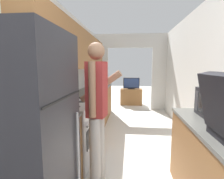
% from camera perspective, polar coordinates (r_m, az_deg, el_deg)
% --- Properties ---
extents(wall_left, '(0.38, 7.55, 2.50)m').
position_cam_1_polar(wall_left, '(3.26, -14.45, 7.97)').
color(wall_left, silver).
rests_on(wall_left, ground_plane).
extents(wall_right, '(0.06, 7.55, 2.50)m').
position_cam_1_polar(wall_right, '(2.94, 30.19, 2.47)').
color(wall_right, silver).
rests_on(wall_right, ground_plane).
extents(wall_far_with_doorway, '(2.76, 0.06, 2.50)m').
position_cam_1_polar(wall_far_with_doorway, '(5.88, 5.87, 7.28)').
color(wall_far_with_doorway, silver).
rests_on(wall_far_with_doorway, ground_plane).
extents(counter_left, '(0.62, 3.96, 0.91)m').
position_cam_1_polar(counter_left, '(4.04, -6.98, -6.78)').
color(counter_left, brown).
rests_on(counter_left, ground_plane).
extents(refrigerator, '(0.75, 0.71, 1.72)m').
position_cam_1_polar(refrigerator, '(1.57, -27.34, -15.85)').
color(refrigerator, black).
rests_on(refrigerator, ground_plane).
extents(range_oven, '(0.66, 0.80, 1.05)m').
position_cam_1_polar(range_oven, '(2.78, -13.24, -13.70)').
color(range_oven, '#B7B7BC').
rests_on(range_oven, ground_plane).
extents(person, '(0.56, 0.42, 1.73)m').
position_cam_1_polar(person, '(2.11, -4.83, -6.82)').
color(person, '#9E9E9E').
rests_on(person, ground_plane).
extents(microwave, '(0.39, 0.45, 0.31)m').
position_cam_1_polar(microwave, '(2.20, 32.00, -3.95)').
color(microwave, black).
rests_on(microwave, counter_right).
extents(tv_cabinet, '(0.80, 0.42, 0.60)m').
position_cam_1_polar(tv_cabinet, '(6.69, 6.31, -2.32)').
color(tv_cabinet, brown).
rests_on(tv_cabinet, ground_plane).
extents(television, '(0.60, 0.16, 0.42)m').
position_cam_1_polar(television, '(6.57, 6.37, 1.98)').
color(television, black).
rests_on(television, tv_cabinet).
extents(knife, '(0.12, 0.33, 0.02)m').
position_cam_1_polar(knife, '(3.09, -9.93, -2.59)').
color(knife, '#B7B7BC').
rests_on(knife, counter_left).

